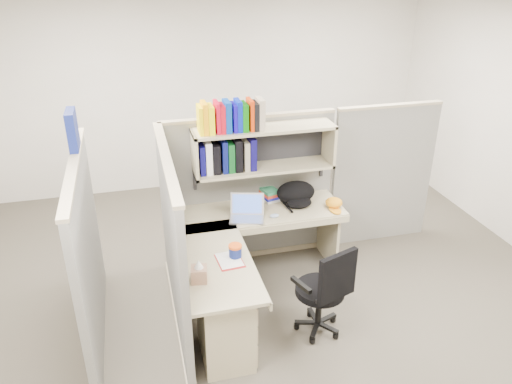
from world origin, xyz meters
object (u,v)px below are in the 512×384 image
object	(u,v)px
snack_canister	(235,251)
task_chair	(322,303)
desk	(237,291)
backpack	(297,194)
laptop	(247,209)

from	to	relation	value
snack_canister	task_chair	distance (m)	0.89
desk	task_chair	world-z (taller)	task_chair
desk	task_chair	xyz separation A→B (m)	(0.71, -0.21, -0.12)
desk	backpack	xyz separation A→B (m)	(0.84, 0.88, 0.41)
desk	laptop	world-z (taller)	laptop
laptop	snack_canister	world-z (taller)	laptop
backpack	snack_canister	bearing A→B (deg)	-125.15
snack_canister	task_chair	world-z (taller)	task_chair
backpack	task_chair	xyz separation A→B (m)	(-0.13, -1.09, -0.53)
desk	laptop	bearing A→B (deg)	69.62
laptop	task_chair	size ratio (longest dim) A/B	0.36
desk	laptop	xyz separation A→B (m)	(0.26, 0.70, 0.41)
laptop	backpack	bearing A→B (deg)	33.46
laptop	task_chair	distance (m)	1.15
laptop	task_chair	world-z (taller)	laptop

